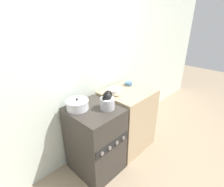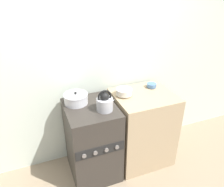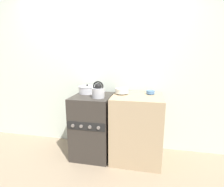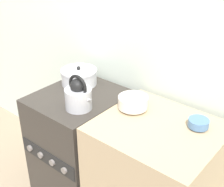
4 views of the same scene
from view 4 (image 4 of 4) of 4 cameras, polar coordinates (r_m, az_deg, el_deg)
The scene contains 6 objects.
wall_back at distance 2.27m, azimuth 0.26°, elevation 10.67°, with size 7.00×0.06×2.50m.
stove at distance 2.40m, azimuth -5.69°, elevation -10.00°, with size 0.54×0.64×0.91m.
kettle at distance 1.96m, azimuth -6.15°, elevation -0.39°, with size 0.21×0.17×0.23m.
cooking_pot at distance 2.28m, azimuth -6.05°, elevation 3.07°, with size 0.26×0.26×0.14m.
enamel_bowl at distance 1.91m, azimuth 3.87°, elevation -1.59°, with size 0.18×0.18×0.08m.
small_ceramic_bowl at distance 1.81m, azimuth 15.54°, elevation -5.24°, with size 0.12×0.12×0.05m.
Camera 4 is at (1.38, -0.98, 1.93)m, focal length 50.00 mm.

